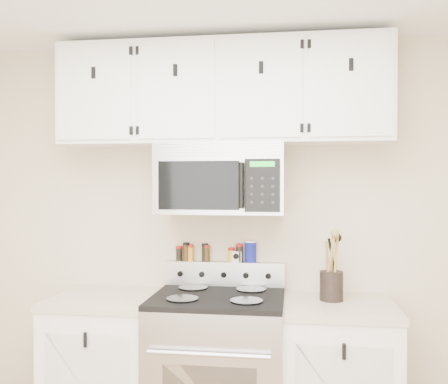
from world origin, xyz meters
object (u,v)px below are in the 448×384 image
microwave (221,179)px  utensil_crock (331,283)px  range (218,373)px  salt_canister (250,251)px

microwave → utensil_crock: (0.65, -0.05, -0.61)m
range → salt_canister: size_ratio=8.06×
microwave → salt_canister: (0.16, 0.16, -0.46)m
salt_canister → microwave: bearing=-136.4°
range → microwave: bearing=89.8°
range → utensil_crock: bearing=6.8°
utensil_crock → salt_canister: bearing=157.4°
range → microwave: microwave is taller
utensil_crock → range: bearing=-173.2°
range → salt_canister: (0.16, 0.28, 0.68)m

